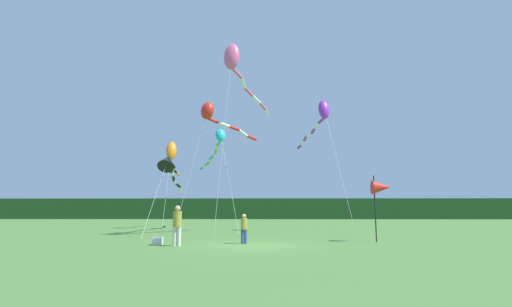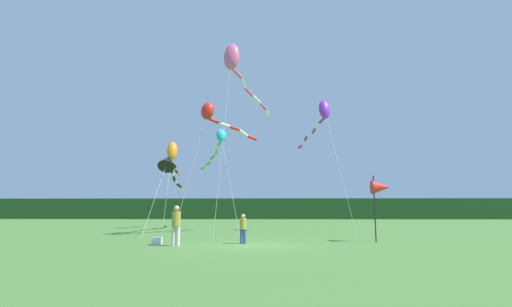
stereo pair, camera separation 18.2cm
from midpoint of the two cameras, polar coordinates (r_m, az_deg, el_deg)
ground_plane at (r=17.32m, az=-0.33°, el=-13.48°), size 120.00×120.00×0.00m
distant_treeline at (r=62.24m, az=1.21°, el=-8.21°), size 108.00×3.15×3.23m
person_adult at (r=17.25m, az=-11.49°, el=-10.12°), size 0.38×0.38×1.73m
person_child at (r=17.98m, az=-1.63°, el=-10.88°), size 0.30×0.30×1.34m
cooler_box at (r=17.99m, az=-14.24°, el=-12.50°), size 0.40×0.41×0.33m
banner_flag_pole at (r=19.92m, az=18.31°, el=-4.86°), size 0.90×0.70×3.22m
kite_purple at (r=29.24m, az=9.88°, el=5.67°), size 2.69×9.36×9.68m
kite_orange at (r=32.51m, az=-12.12°, el=0.00°), size 0.99×8.05×7.22m
kite_black at (r=26.22m, az=-12.63°, el=-1.58°), size 1.13×9.94×5.47m
kite_red at (r=25.21m, az=-6.36°, el=5.84°), size 4.78×4.52×8.50m
kite_cyan at (r=31.71m, az=-5.47°, el=1.62°), size 4.52×10.76×8.08m
kite_rainbow at (r=24.43m, az=-2.80°, el=13.07°), size 2.98×8.28×11.63m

